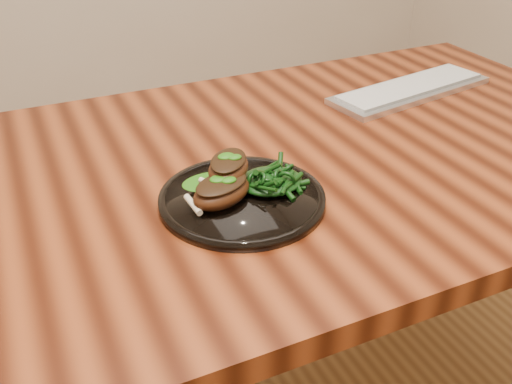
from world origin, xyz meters
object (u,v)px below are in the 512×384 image
(greens_heap, at_px, (270,177))
(lamb_chop_front, at_px, (221,191))
(desk, at_px, (235,206))
(keyboard, at_px, (410,89))
(plate, at_px, (242,198))

(greens_heap, bearing_deg, lamb_chop_front, -171.06)
(desk, bearing_deg, lamb_chop_front, -119.71)
(desk, distance_m, greens_heap, 0.16)
(lamb_chop_front, distance_m, keyboard, 0.61)
(lamb_chop_front, height_order, keyboard, lamb_chop_front)
(lamb_chop_front, bearing_deg, plate, 13.86)
(desk, height_order, plate, plate)
(desk, relative_size, greens_heap, 16.16)
(desk, height_order, keyboard, keyboard)
(plate, bearing_deg, keyboard, 26.80)
(plate, height_order, greens_heap, greens_heap)
(desk, distance_m, keyboard, 0.50)
(lamb_chop_front, xyz_separation_m, keyboard, (0.55, 0.27, -0.03))
(greens_heap, height_order, keyboard, greens_heap)
(desk, bearing_deg, keyboard, 16.48)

